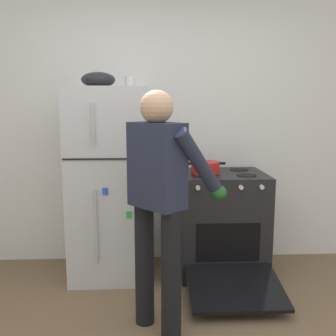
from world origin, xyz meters
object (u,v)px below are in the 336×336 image
object	(u,v)px
person_cook	(161,192)
red_pot	(205,168)
stove_range	(221,224)
coffee_mug	(130,82)
refrigerator	(110,183)
mixing_bowl	(98,80)

from	to	relation	value
person_cook	red_pot	size ratio (longest dim) A/B	4.61
stove_range	red_pot	world-z (taller)	red_pot
stove_range	person_cook	bearing A→B (deg)	-122.71
person_cook	coffee_mug	xyz separation A→B (m)	(-0.24, 0.96, 0.75)
refrigerator	coffee_mug	distance (m)	0.89
refrigerator	stove_range	distance (m)	1.06
coffee_mug	refrigerator	bearing A→B (deg)	-164.60
refrigerator	stove_range	xyz separation A→B (m)	(0.99, -0.02, -0.38)
coffee_mug	mixing_bowl	distance (m)	0.27
refrigerator	person_cook	distance (m)	1.01
refrigerator	mixing_bowl	bearing A→B (deg)	179.79
red_pot	coffee_mug	bearing A→B (deg)	171.23
red_pot	coffee_mug	world-z (taller)	coffee_mug
red_pot	stove_range	bearing A→B (deg)	11.37
refrigerator	coffee_mug	bearing A→B (deg)	15.40
stove_range	mixing_bowl	xyz separation A→B (m)	(-1.07, 0.02, 1.27)
red_pot	refrigerator	bearing A→B (deg)	176.58
red_pot	mixing_bowl	world-z (taller)	mixing_bowl
refrigerator	mixing_bowl	distance (m)	0.89
refrigerator	mixing_bowl	xyz separation A→B (m)	(-0.08, 0.00, 0.89)
red_pot	mixing_bowl	distance (m)	1.18
person_cook	refrigerator	bearing A→B (deg)	114.65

